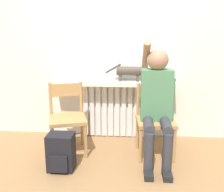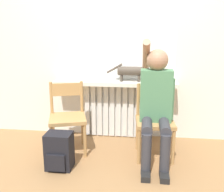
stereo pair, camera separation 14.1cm
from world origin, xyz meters
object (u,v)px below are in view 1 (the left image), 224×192
Objects in this scene: chair_right at (155,119)px; person at (157,100)px; backpack at (61,152)px; cat at (131,71)px; chair_left at (67,117)px.

chair_right is 0.62× the size of person.
backpack is at bearing -161.15° from chair_right.
person is at bearing 18.42° from backpack.
person is 0.65m from cat.
chair_left is 1.53× the size of cat.
chair_left is at bearing 93.95° from backpack.
cat is at bearing 14.07° from chair_left.
chair_left and chair_right have the same top height.
backpack is (0.03, -0.43, -0.24)m from chair_left.
person reaches higher than cat.
chair_left is 1.01m from chair_right.
person reaches higher than chair_left.
person is (1.01, -0.10, 0.25)m from chair_left.
chair_left is 2.11× the size of backpack.
chair_left is at bearing 175.33° from chair_right.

